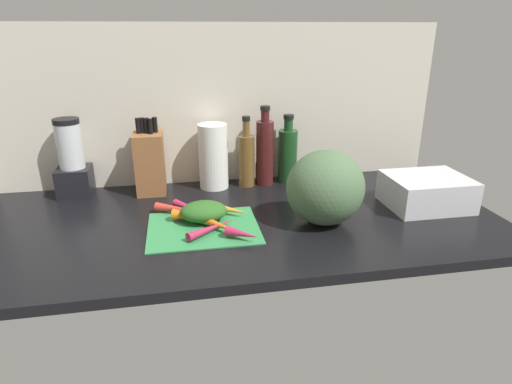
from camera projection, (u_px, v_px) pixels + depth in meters
ground_plane at (238, 221)px, 141.62cm from camera, size 170.00×80.00×3.00cm
wall_back at (223, 105)px, 165.76cm from camera, size 170.00×3.00×60.00cm
cutting_board at (203, 227)px, 132.37cm from camera, size 33.79×27.64×0.80cm
carrot_0 at (242, 234)px, 123.80cm from camera, size 10.04×8.51×3.17cm
carrot_1 at (179, 209)px, 141.02cm from camera, size 16.12×10.08×2.91cm
carrot_2 at (231, 210)px, 140.38cm from camera, size 11.35×9.13×2.95cm
carrot_3 at (192, 209)px, 141.72cm from camera, size 13.11×14.57×2.57cm
carrot_4 at (201, 211)px, 139.98cm from camera, size 15.54×8.47×2.41cm
carrot_5 at (191, 216)px, 135.30cm from camera, size 12.31×7.66×3.60cm
carrot_6 at (212, 228)px, 128.10cm from camera, size 16.01×12.11×2.63cm
carrot_7 at (218, 225)px, 129.74cm from camera, size 12.30×13.45×2.99cm
carrot_greens_pile at (204, 211)px, 135.23cm from camera, size 14.69×11.30×6.21cm
winter_squash at (325, 188)px, 132.56cm from camera, size 24.33×22.77×23.55cm
knife_block at (150, 162)px, 158.41cm from camera, size 10.41×13.00×28.02cm
blender_appliance at (72, 163)px, 155.02cm from camera, size 11.69×11.69×28.46cm
paper_towel_roll at (213, 156)px, 162.95cm from camera, size 11.00×11.00×24.65cm
bottle_0 at (246, 159)px, 165.47cm from camera, size 6.19×6.19×27.20cm
bottle_1 at (265, 151)px, 166.27cm from camera, size 6.77×6.77×30.74cm
bottle_2 at (288, 154)px, 169.73cm from camera, size 7.53×7.53×26.90cm
dish_rack at (426, 191)px, 147.67cm from camera, size 26.61×21.78×10.65cm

